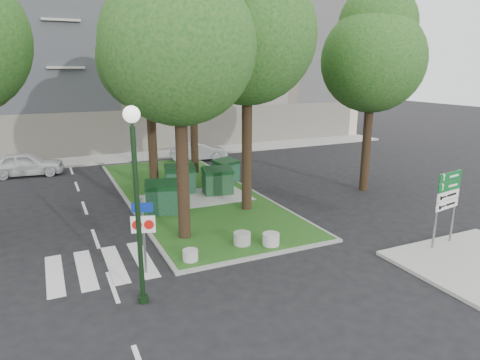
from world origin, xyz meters
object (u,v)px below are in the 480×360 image
bollard_mid (242,238)px  litter_bin (219,168)px  car_silver (198,151)px  dumpster_d (226,171)px  traffic_sign_pole (143,226)px  dumpster_a (163,197)px  tree_street_right (374,50)px  dumpster_b (180,179)px  tree_median_near_left (180,32)px  bollard_left (190,255)px  dumpster_c (218,181)px  bollard_right (271,239)px  tree_median_near_right (249,21)px  street_lamp (136,184)px  tree_median_far (193,28)px  car_white (26,164)px  tree_median_mid (149,50)px  directional_sign (447,197)px

bollard_mid → litter_bin: (3.08, 9.70, 0.18)m
litter_bin → car_silver: 4.97m
dumpster_d → traffic_sign_pole: (-6.41, -8.73, 0.84)m
dumpster_a → tree_street_right: bearing=12.6°
tree_street_right → dumpster_b: size_ratio=5.99×
tree_median_near_left → tree_street_right: 10.80m
dumpster_b → litter_bin: dumpster_b is taller
bollard_left → dumpster_c: bearing=61.3°
dumpster_a → bollard_right: bearing=-48.5°
tree_street_right → traffic_sign_pole: 14.38m
dumpster_a → dumpster_c: bearing=43.1°
tree_median_near_right → street_lamp: size_ratio=2.17×
traffic_sign_pole → dumpster_c: bearing=71.1°
tree_median_near_left → tree_median_far: (3.70, 9.50, 1.00)m
dumpster_b → bollard_mid: dumpster_b is taller
tree_median_near_right → traffic_sign_pole: bearing=-143.3°
litter_bin → tree_median_near_right: bearing=-100.3°
dumpster_c → car_white: 12.22m
dumpster_c → bollard_left: size_ratio=3.10×
tree_street_right → litter_bin: (-5.89, 5.62, -6.46)m
tree_median_far → tree_median_mid: bearing=-136.8°
bollard_right → bollard_mid: size_ratio=0.98×
litter_bin → directional_sign: size_ratio=0.30×
dumpster_a → car_white: bearing=133.3°
dumpster_d → street_lamp: bearing=-146.9°
tree_median_mid → bollard_mid: (1.04, -8.08, -6.64)m
traffic_sign_pole → car_silver: bearing=83.3°
dumpster_b → dumpster_c: size_ratio=1.09×
tree_median_near_left → dumpster_c: bearing=56.0°
tree_street_right → dumpster_d: tree_street_right is taller
dumpster_c → car_silver: size_ratio=0.41×
street_lamp → directional_sign: street_lamp is taller
tree_median_near_right → tree_median_far: size_ratio=0.96×
tree_median_far → bollard_left: (-4.24, -11.56, -8.02)m
tree_median_near_left → bollard_left: tree_median_near_left is taller
tree_median_near_right → dumpster_d: (0.91, 4.63, -7.26)m
bollard_right → directional_sign: bearing=-24.5°
dumpster_a → car_silver: 11.35m
tree_median_far → dumpster_b: 8.71m
bollard_right → tree_median_near_right: bearing=75.2°
bollard_left → tree_median_mid: bearing=83.1°
tree_median_mid → litter_bin: size_ratio=12.50×
bollard_right → bollard_mid: bollard_mid is taller
dumpster_b → car_white: dumpster_b is taller
dumpster_a → car_white: (-5.50, 10.28, -0.08)m
bollard_left → bollard_right: 2.97m
bollard_mid → car_white: size_ratio=0.15×
dumpster_b → dumpster_c: (1.60, -1.03, -0.03)m
tree_median_far → car_white: (-9.26, 3.74, -7.61)m
dumpster_c → bollard_mid: (-1.60, -6.24, -0.42)m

